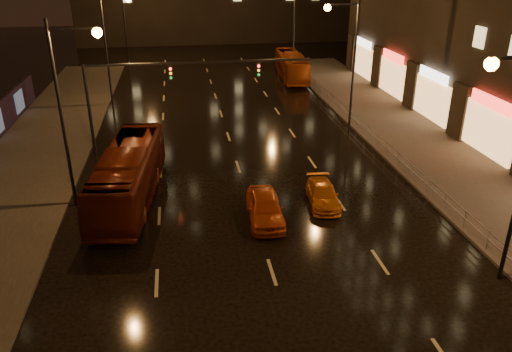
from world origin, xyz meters
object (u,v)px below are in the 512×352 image
at_px(bus_red, 129,174).
at_px(taxi_far, 323,195).
at_px(bus_curb, 291,66).
at_px(taxi_near, 265,208).

distance_m(bus_red, taxi_far, 10.90).
bearing_deg(bus_curb, taxi_near, -101.36).
bearing_deg(taxi_far, bus_curb, 87.14).
bearing_deg(bus_red, bus_curb, 67.12).
relative_size(bus_red, taxi_far, 2.85).
xyz_separation_m(bus_curb, taxi_far, (-5.00, -30.10, -0.85)).
height_order(bus_red, taxi_near, bus_red).
bearing_deg(taxi_far, bus_red, 174.07).
xyz_separation_m(taxi_near, taxi_far, (3.50, 1.35, -0.19)).
bearing_deg(bus_red, taxi_far, -6.03).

